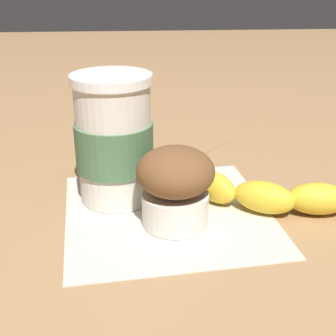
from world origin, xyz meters
TOP-DOWN VIEW (x-y plane):
  - ground_plane at (0.00, 0.00)m, footprint 3.00×3.00m
  - paper_napkin at (0.00, 0.00)m, footprint 0.25×0.25m
  - coffee_cup at (-0.06, 0.04)m, footprint 0.09×0.09m
  - muffin at (0.01, -0.02)m, footprint 0.08×0.08m
  - banana at (0.14, -0.00)m, footprint 0.23×0.09m
  - wooden_stirrer at (0.08, 0.18)m, footprint 0.08×0.08m

SIDE VIEW (x-z plane):
  - ground_plane at x=0.00m, z-range 0.00..0.00m
  - paper_napkin at x=0.00m, z-range 0.00..0.00m
  - wooden_stirrer at x=0.08m, z-range 0.00..0.00m
  - banana at x=0.14m, z-range 0.00..0.04m
  - muffin at x=0.01m, z-range 0.00..0.09m
  - coffee_cup at x=-0.06m, z-range 0.00..0.15m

